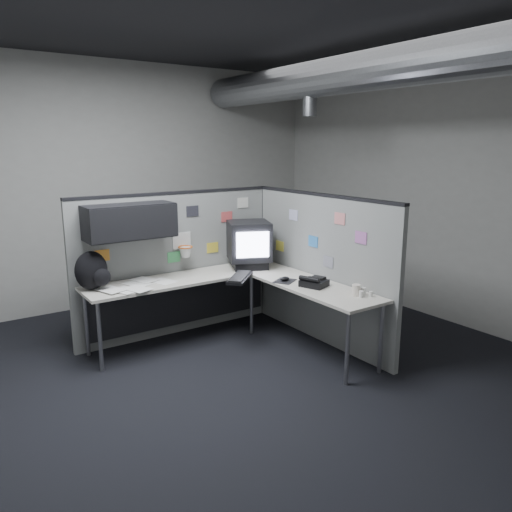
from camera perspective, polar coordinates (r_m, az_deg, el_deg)
room at (r=4.83m, az=4.53°, el=12.12°), size 5.62×5.62×3.22m
partition_back at (r=5.58m, az=-10.23°, el=0.65°), size 2.44×0.42×1.63m
partition_right at (r=5.50m, az=7.32°, el=-1.31°), size 0.07×2.23×1.63m
desk at (r=5.39m, az=-3.84°, el=-3.80°), size 2.31×2.11×0.73m
monitor at (r=5.80m, az=-0.83°, el=1.42°), size 0.62×0.62×0.54m
keyboard at (r=5.32m, az=-1.86°, el=-2.47°), size 0.48×0.47×0.04m
mouse at (r=5.25m, az=3.31°, el=-2.72°), size 0.29×0.28×0.05m
phone at (r=5.09m, az=6.62°, el=-3.00°), size 0.29×0.30×0.11m
bottles at (r=4.86m, az=12.05°, el=-4.03°), size 0.14×0.18×0.08m
cup at (r=4.84m, az=11.39°, el=-3.84°), size 0.10×0.10×0.11m
papers at (r=5.21m, az=-13.45°, el=-3.30°), size 0.83×0.61×0.02m
backpack at (r=5.16m, az=-18.21°, el=-1.66°), size 0.36×0.32×0.39m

